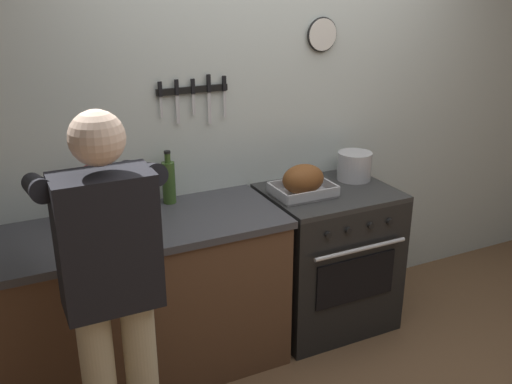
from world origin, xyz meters
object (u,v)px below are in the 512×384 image
Objects in this scene: stove at (327,257)px; stock_pot at (354,166)px; person_cook at (111,282)px; bottle_soy_sauce at (87,214)px; bottle_wine_red at (91,198)px; bottle_olive_oil at (169,181)px; roasting_pan at (303,181)px; cutting_board at (101,234)px.

stock_pot is (0.24, 0.10, 0.54)m from stove.
stock_pot is (1.69, 0.72, 0.04)m from person_cook.
stock_pot is at bearing -59.25° from person_cook.
bottle_soy_sauce is at bearing 4.46° from person_cook.
bottle_wine_red is at bearing 65.12° from bottle_soy_sauce.
bottle_olive_oil reaches higher than stove.
bottle_wine_red is (-1.61, 0.07, 0.04)m from stock_pot.
roasting_pan is at bearing -56.16° from person_cook.
bottle_soy_sauce is (-1.65, -0.02, -0.02)m from stock_pot.
stove is 4.21× the size of stock_pot.
bottle_wine_red is at bearing 177.52° from stock_pot.
roasting_pan is 1.16× the size of bottle_olive_oil.
bottle_olive_oil is at bearing -23.92° from person_cook.
stock_pot is at bearing 5.46° from cutting_board.
person_cook reaches higher than stock_pot.
stove is 1.11m from bottle_olive_oil.
bottle_wine_red is (0.08, 0.79, 0.07)m from person_cook.
person_cook is 9.37× the size of bottle_soy_sauce.
stove is 2.56× the size of roasting_pan.
stove is 5.08× the size of bottle_soy_sauce.
bottle_wine_red is (-1.18, 0.17, 0.04)m from roasting_pan.
bottle_soy_sauce is (-0.04, 0.13, 0.06)m from cutting_board.
person_cook is 1.00m from bottle_olive_oil.
stock_pot is 0.59× the size of cutting_board.
bottle_wine_red reaches higher than stove.
cutting_board is 0.15m from bottle_soy_sauce.
roasting_pan is at bearing -8.30° from bottle_wine_red.
stove is 2.96× the size of bottle_olive_oil.
bottle_olive_oil reaches higher than bottle_soy_sauce.
bottle_wine_red is (-1.36, 0.17, 0.57)m from stove.
stock_pot is 1.62m from cutting_board.
bottle_soy_sauce is (-0.04, -0.09, -0.05)m from bottle_wine_red.
bottle_olive_oil is at bearing 166.00° from stove.
bottle_soy_sauce is at bearing 106.50° from cutting_board.
stock_pot is 1.61m from bottle_wine_red.
roasting_pan is at bearing 2.52° from cutting_board.
bottle_soy_sauce is at bearing 176.31° from roasting_pan.
stock_pot is 1.18m from bottle_olive_oil.
person_cook is at bearing -97.78° from cutting_board.
roasting_pan is at bearing -17.28° from bottle_olive_oil.
person_cook reaches higher than stove.
bottle_olive_oil is (-1.17, 0.13, 0.04)m from stock_pot.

